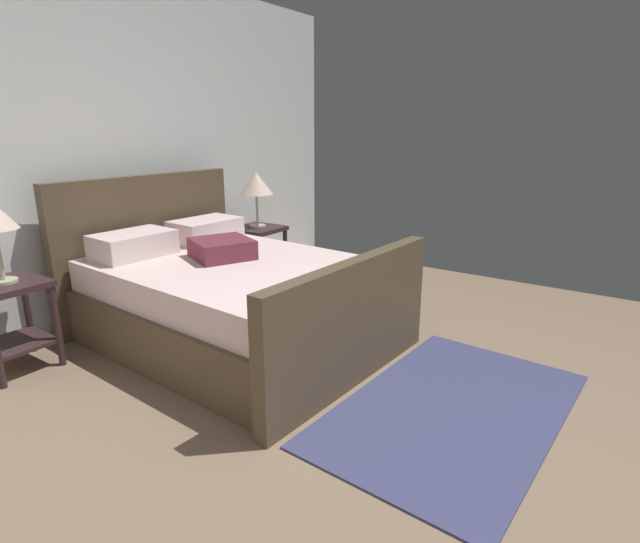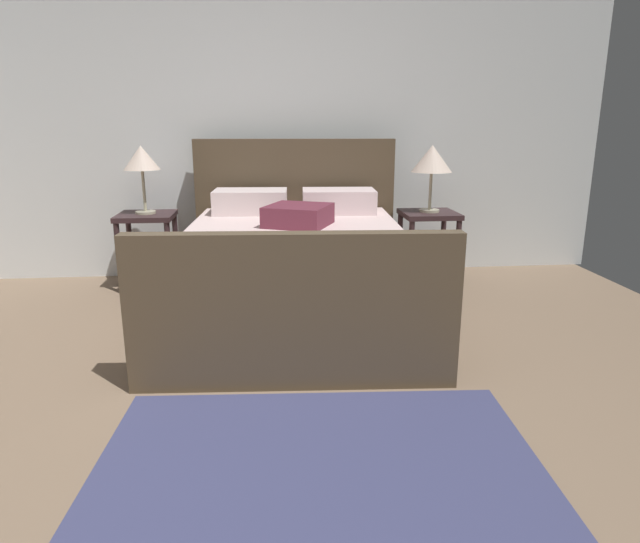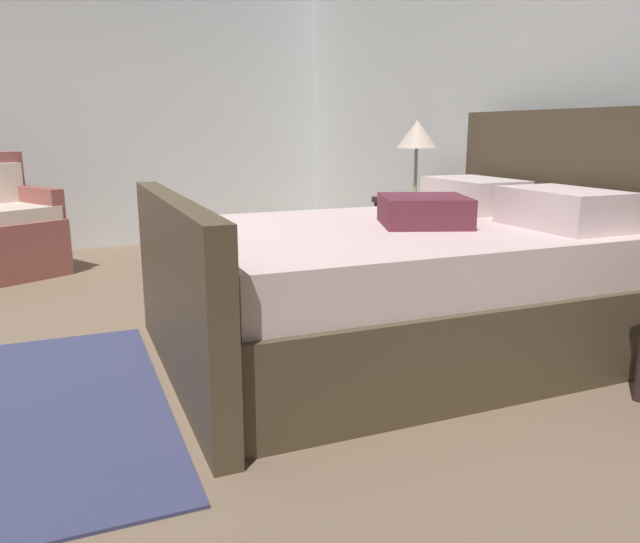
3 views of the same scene
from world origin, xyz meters
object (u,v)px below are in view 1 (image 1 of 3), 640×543
(nightstand_right, at_px, (258,246))
(table_lamp_right, at_px, (256,184))
(nightstand_left, at_px, (10,312))
(bed, at_px, (230,296))

(nightstand_right, height_order, table_lamp_right, table_lamp_right)
(table_lamp_right, distance_m, nightstand_left, 2.37)
(bed, xyz_separation_m, nightstand_left, (-1.14, 0.85, 0.05))
(bed, distance_m, table_lamp_right, 1.50)
(nightstand_right, bearing_deg, table_lamp_right, 45.00)
(bed, distance_m, nightstand_left, 1.43)
(nightstand_right, xyz_separation_m, table_lamp_right, (0.00, 0.00, 0.61))
(bed, relative_size, nightstand_left, 3.78)
(nightstand_left, bearing_deg, bed, -36.62)
(table_lamp_right, xyz_separation_m, nightstand_left, (-2.28, 0.14, -0.61))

